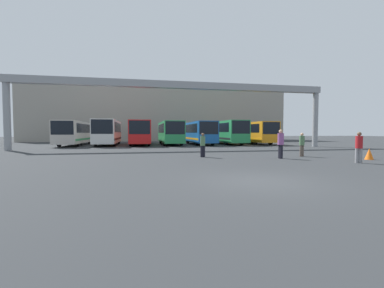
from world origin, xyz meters
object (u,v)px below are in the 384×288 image
object	(u,v)px
bus_slot_1	(108,131)
pedestrian_near_right	(203,144)
pedestrian_near_left	(281,143)
traffic_cone	(369,154)
pedestrian_mid_left	(302,144)
bus_slot_5	(226,131)
bus_slot_0	(76,132)
bus_slot_6	(254,132)
bus_slot_3	(170,132)
pedestrian_near_center	(359,147)
bus_slot_4	(199,132)
bus_slot_2	(140,131)

from	to	relation	value
bus_slot_1	pedestrian_near_right	bearing A→B (deg)	-65.71
pedestrian_near_left	traffic_cone	size ratio (longest dim) A/B	2.68
pedestrian_near_right	pedestrian_mid_left	xyz separation A→B (m)	(6.88, -0.95, 0.01)
pedestrian_near_left	bus_slot_5	bearing A→B (deg)	-7.35
bus_slot_0	bus_slot_6	xyz separation A→B (m)	(24.52, -0.77, 0.03)
bus_slot_3	pedestrian_near_right	world-z (taller)	bus_slot_3
bus_slot_1	bus_slot_0	bearing A→B (deg)	174.41
bus_slot_0	pedestrian_near_center	bearing A→B (deg)	-50.00
pedestrian_near_right	bus_slot_5	bearing A→B (deg)	-118.52
bus_slot_0	traffic_cone	xyz separation A→B (m)	(22.16, -22.40, -1.41)
bus_slot_1	pedestrian_near_right	xyz separation A→B (m)	(8.32, -18.44, -0.99)
bus_slot_4	pedestrian_near_right	size ratio (longest dim) A/B	6.34
bus_slot_0	pedestrian_near_left	bearing A→B (deg)	-50.48
bus_slot_2	bus_slot_4	bearing A→B (deg)	-3.35
pedestrian_mid_left	pedestrian_near_left	bearing A→B (deg)	4.39
bus_slot_3	bus_slot_5	bearing A→B (deg)	1.19
bus_slot_3	pedestrian_near_left	distance (m)	20.85
pedestrian_near_right	pedestrian_near_left	size ratio (longest dim) A/B	0.88
bus_slot_5	bus_slot_3	bearing A→B (deg)	-178.81
bus_slot_2	traffic_cone	size ratio (longest dim) A/B	16.29
bus_slot_6	bus_slot_2	bearing A→B (deg)	178.32
pedestrian_mid_left	bus_slot_6	bearing A→B (deg)	-124.47
bus_slot_3	traffic_cone	xyz separation A→B (m)	(9.90, -21.94, -1.43)
bus_slot_4	pedestrian_mid_left	xyz separation A→B (m)	(2.94, -19.02, -0.90)
bus_slot_0	pedestrian_near_left	world-z (taller)	bus_slot_0
bus_slot_0	bus_slot_6	bearing A→B (deg)	-1.80
bus_slot_1	traffic_cone	distance (m)	28.51
bus_slot_2	bus_slot_5	size ratio (longest dim) A/B	1.00
bus_slot_0	bus_slot_4	distance (m)	16.37
bus_slot_4	traffic_cone	world-z (taller)	bus_slot_4
bus_slot_3	bus_slot_6	world-z (taller)	bus_slot_6
pedestrian_mid_left	bus_slot_5	bearing A→B (deg)	-112.45
bus_slot_5	bus_slot_6	world-z (taller)	bus_slot_5
pedestrian_near_right	pedestrian_near_left	distance (m)	5.07
bus_slot_5	pedestrian_near_left	distance (m)	20.73
bus_slot_3	pedestrian_near_center	size ratio (longest dim) A/B	6.42
bus_slot_2	pedestrian_mid_left	world-z (taller)	bus_slot_2
bus_slot_0	bus_slot_1	size ratio (longest dim) A/B	1.07
bus_slot_4	bus_slot_5	xyz separation A→B (m)	(4.09, 0.47, 0.08)
bus_slot_5	pedestrian_near_center	bearing A→B (deg)	-91.07
bus_slot_3	pedestrian_mid_left	bearing A→B (deg)	-70.03
bus_slot_0	bus_slot_2	size ratio (longest dim) A/B	1.05
pedestrian_near_center	bus_slot_4	bearing A→B (deg)	132.49
bus_slot_6	pedestrian_near_center	world-z (taller)	bus_slot_6
bus_slot_0	bus_slot_1	bearing A→B (deg)	-5.59
bus_slot_0	bus_slot_3	bearing A→B (deg)	-2.18
bus_slot_1	bus_slot_2	bearing A→B (deg)	1.52
bus_slot_4	pedestrian_near_left	world-z (taller)	bus_slot_4
bus_slot_0	bus_slot_6	world-z (taller)	bus_slot_6
bus_slot_3	bus_slot_4	distance (m)	4.10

